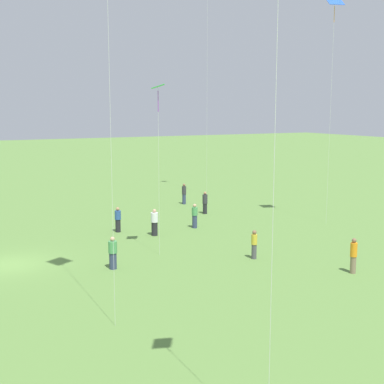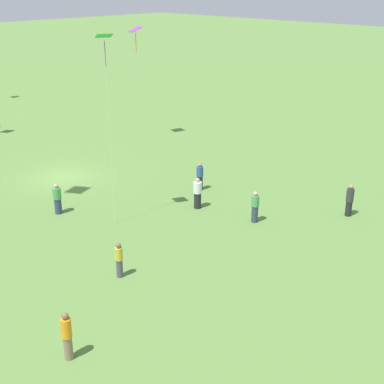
# 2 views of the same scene
# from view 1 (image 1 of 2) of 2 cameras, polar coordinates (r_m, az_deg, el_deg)

# --- Properties ---
(ground_plane) EXTENTS (240.00, 240.00, 0.00)m
(ground_plane) POSITION_cam_1_polar(r_m,az_deg,el_deg) (30.78, -18.77, -7.35)
(ground_plane) COLOR #5B843D
(person_0) EXTENTS (0.52, 0.52, 1.72)m
(person_0) POSITION_cam_1_polar(r_m,az_deg,el_deg) (36.83, -7.91, -2.96)
(person_0) COLOR #232328
(person_0) RESTS_ON ground_plane
(person_1) EXTENTS (0.44, 0.44, 1.83)m
(person_1) POSITION_cam_1_polar(r_m,az_deg,el_deg) (47.10, -0.85, -0.20)
(person_1) COLOR #333D5B
(person_1) RESTS_ON ground_plane
(person_3) EXTENTS (0.48, 0.48, 1.84)m
(person_3) POSITION_cam_1_polar(r_m,az_deg,el_deg) (28.68, 16.84, -6.51)
(person_3) COLOR #847056
(person_3) RESTS_ON ground_plane
(person_4) EXTENTS (0.57, 0.57, 1.73)m
(person_4) POSITION_cam_1_polar(r_m,az_deg,el_deg) (37.72, 0.29, -2.58)
(person_4) COLOR #333D5B
(person_4) RESTS_ON ground_plane
(person_5) EXTENTS (0.50, 0.50, 1.80)m
(person_5) POSITION_cam_1_polar(r_m,az_deg,el_deg) (42.81, 1.39, -1.15)
(person_5) COLOR #232328
(person_5) RESTS_ON ground_plane
(person_6) EXTENTS (0.67, 0.67, 1.79)m
(person_6) POSITION_cam_1_polar(r_m,az_deg,el_deg) (35.57, -4.02, -3.28)
(person_6) COLOR #232328
(person_6) RESTS_ON ground_plane
(person_7) EXTENTS (0.51, 0.51, 1.74)m
(person_7) POSITION_cam_1_polar(r_m,az_deg,el_deg) (28.51, -8.45, -6.48)
(person_7) COLOR #333D5B
(person_7) RESTS_ON ground_plane
(person_8) EXTENTS (0.41, 0.41, 1.64)m
(person_8) POSITION_cam_1_polar(r_m,az_deg,el_deg) (30.27, 6.65, -5.57)
(person_8) COLOR #4C4C51
(person_8) RESTS_ON ground_plane
(kite_1) EXTENTS (1.36, 1.24, 16.04)m
(kite_1) POSITION_cam_1_polar(r_m,az_deg,el_deg) (40.39, 14.96, 18.28)
(kite_1) COLOR blue
(kite_1) RESTS_ON ground_plane
(kite_3) EXTENTS (0.98, 1.00, 9.69)m
(kite_3) POSITION_cam_1_polar(r_m,az_deg,el_deg) (29.96, -3.64, 10.27)
(kite_3) COLOR green
(kite_3) RESTS_ON ground_plane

